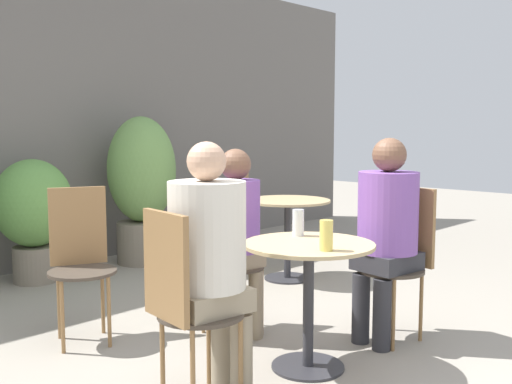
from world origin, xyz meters
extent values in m
cylinder|color=#2D2D33|center=(0.24, 0.14, 0.01)|extent=(0.41, 0.41, 0.01)
cylinder|color=#2D2D33|center=(0.24, 0.14, 0.35)|extent=(0.06, 0.06, 0.67)
cylinder|color=tan|center=(0.24, 0.14, 0.70)|extent=(0.72, 0.72, 0.02)
cylinder|color=#2D2D33|center=(1.66, 1.51, 0.01)|extent=(0.41, 0.41, 0.01)
cylinder|color=#2D2D33|center=(1.66, 1.51, 0.35)|extent=(0.06, 0.06, 0.67)
cylinder|color=tan|center=(1.66, 1.51, 0.70)|extent=(0.75, 0.75, 0.02)
cylinder|color=#42382D|center=(0.94, 0.04, 0.45)|extent=(0.42, 0.42, 0.02)
cylinder|color=olive|center=(1.06, -0.11, 0.22)|extent=(0.02, 0.02, 0.44)
cylinder|color=olive|center=(1.09, 0.16, 0.22)|extent=(0.02, 0.02, 0.44)
cylinder|color=olive|center=(0.79, -0.07, 0.22)|extent=(0.02, 0.02, 0.44)
cylinder|color=olive|center=(0.83, 0.19, 0.22)|extent=(0.02, 0.02, 0.44)
cube|color=olive|center=(1.13, 0.02, 0.71)|extent=(0.08, 0.35, 0.50)
cylinder|color=#42382D|center=(0.33, 0.84, 0.45)|extent=(0.42, 0.42, 0.02)
cylinder|color=olive|center=(0.49, 0.96, 0.22)|extent=(0.02, 0.02, 0.44)
cylinder|color=olive|center=(0.22, 0.99, 0.22)|extent=(0.02, 0.02, 0.44)
cylinder|color=olive|center=(0.45, 0.69, 0.22)|extent=(0.02, 0.02, 0.44)
cylinder|color=olive|center=(0.18, 0.72, 0.22)|extent=(0.02, 0.02, 0.44)
cube|color=olive|center=(0.36, 1.03, 0.71)|extent=(0.35, 0.08, 0.50)
cylinder|color=#42382D|center=(-0.46, 0.23, 0.45)|extent=(0.42, 0.42, 0.02)
cylinder|color=olive|center=(-0.58, 0.38, 0.22)|extent=(0.02, 0.02, 0.44)
cylinder|color=olive|center=(-0.61, 0.11, 0.22)|extent=(0.02, 0.02, 0.44)
cylinder|color=olive|center=(-0.31, 0.35, 0.22)|extent=(0.02, 0.02, 0.44)
cylinder|color=olive|center=(-0.35, 0.08, 0.22)|extent=(0.02, 0.02, 0.44)
cube|color=olive|center=(-0.65, 0.26, 0.71)|extent=(0.08, 0.35, 0.50)
cylinder|color=#42382D|center=(-0.41, 1.39, 0.45)|extent=(0.42, 0.42, 0.02)
cylinder|color=olive|center=(-0.23, 1.46, 0.22)|extent=(0.02, 0.02, 0.44)
cylinder|color=olive|center=(-0.48, 1.57, 0.22)|extent=(0.02, 0.02, 0.44)
cylinder|color=olive|center=(-0.35, 1.21, 0.22)|extent=(0.02, 0.02, 0.44)
cylinder|color=olive|center=(-0.59, 1.33, 0.22)|extent=(0.02, 0.02, 0.44)
cube|color=olive|center=(-0.34, 1.56, 0.71)|extent=(0.34, 0.17, 0.50)
cylinder|color=#42382D|center=(1.85, 2.53, 0.45)|extent=(0.42, 0.42, 0.02)
cylinder|color=olive|center=(1.77, 2.35, 0.22)|extent=(0.02, 0.02, 0.44)
cylinder|color=olive|center=(2.02, 2.45, 0.22)|extent=(0.02, 0.02, 0.44)
cylinder|color=olive|center=(1.67, 2.61, 0.22)|extent=(0.02, 0.02, 0.44)
cylinder|color=olive|center=(1.93, 2.70, 0.22)|extent=(0.02, 0.02, 0.44)
cube|color=olive|center=(1.91, 2.35, 0.71)|extent=(0.34, 0.15, 0.50)
cylinder|color=#2D2D33|center=(0.78, 0.15, 0.22)|extent=(0.11, 0.11, 0.44)
cylinder|color=#2D2D33|center=(0.76, -0.02, 0.22)|extent=(0.11, 0.11, 0.44)
cube|color=#2D2D33|center=(0.90, 0.05, 0.52)|extent=(0.39, 0.36, 0.11)
cylinder|color=#7A4C9E|center=(0.90, 0.05, 0.82)|extent=(0.37, 0.37, 0.50)
sphere|color=brown|center=(0.90, 0.05, 1.17)|extent=(0.21, 0.21, 0.21)
cylinder|color=gray|center=(0.24, 0.69, 0.22)|extent=(0.09, 0.09, 0.44)
cylinder|color=gray|center=(0.38, 0.68, 0.22)|extent=(0.09, 0.09, 0.44)
cube|color=gray|center=(0.33, 0.80, 0.51)|extent=(0.30, 0.33, 0.09)
cylinder|color=#7A4C9E|center=(0.33, 0.80, 0.78)|extent=(0.31, 0.31, 0.46)
sphere|color=brown|center=(0.33, 0.80, 1.11)|extent=(0.20, 0.20, 0.20)
cylinder|color=gray|center=(-0.30, 0.12, 0.22)|extent=(0.11, 0.11, 0.44)
cylinder|color=gray|center=(-0.27, 0.29, 0.22)|extent=(0.11, 0.11, 0.44)
cube|color=gray|center=(-0.42, 0.23, 0.52)|extent=(0.39, 0.36, 0.11)
cylinder|color=beige|center=(-0.42, 0.23, 0.83)|extent=(0.37, 0.37, 0.51)
sphere|color=tan|center=(-0.42, 0.23, 1.18)|extent=(0.19, 0.19, 0.19)
cylinder|color=silver|center=(0.36, 0.32, 0.79)|extent=(0.07, 0.07, 0.16)
cylinder|color=#DBC65B|center=(0.14, -0.06, 0.79)|extent=(0.07, 0.07, 0.16)
cylinder|color=slate|center=(0.08, 3.04, 0.16)|extent=(0.37, 0.37, 0.31)
ellipsoid|color=#609947|center=(0.08, 3.04, 0.69)|extent=(0.66, 0.66, 0.76)
cylinder|color=slate|center=(1.17, 2.98, 0.20)|extent=(0.51, 0.51, 0.41)
ellipsoid|color=#709E51|center=(1.17, 2.98, 0.93)|extent=(0.67, 0.67, 1.04)
camera|label=1|loc=(-2.29, -1.87, 1.34)|focal=42.00mm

